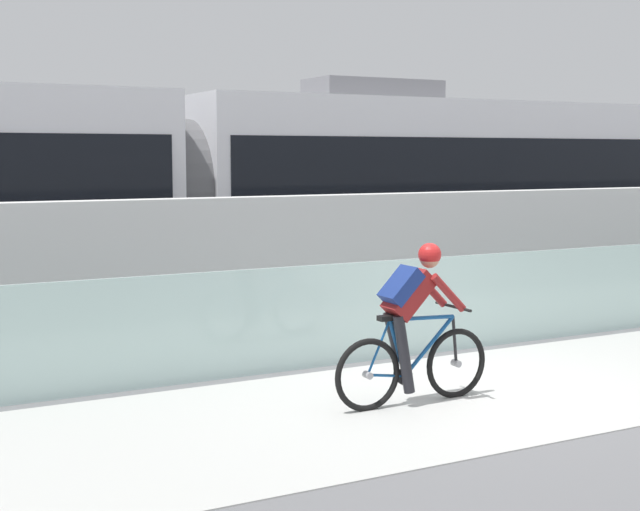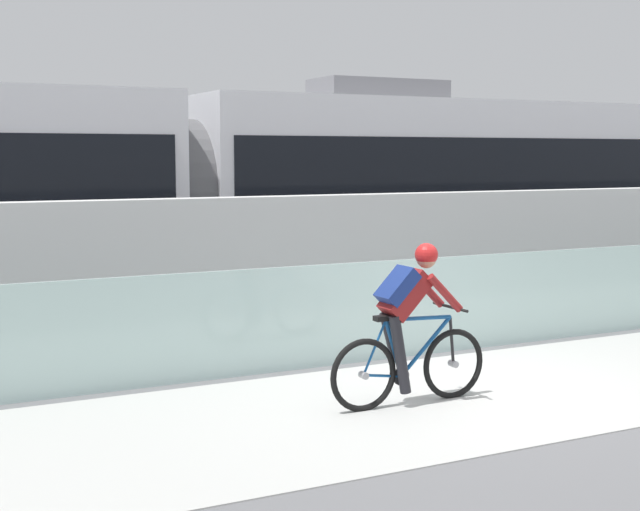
% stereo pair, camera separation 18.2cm
% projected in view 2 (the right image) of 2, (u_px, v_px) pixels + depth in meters
% --- Properties ---
extents(ground_plane, '(200.00, 200.00, 0.00)m').
position_uv_depth(ground_plane, '(473.00, 395.00, 9.32)').
color(ground_plane, slate).
extents(bike_path_deck, '(32.00, 3.20, 0.01)m').
position_uv_depth(bike_path_deck, '(473.00, 395.00, 9.32)').
color(bike_path_deck, beige).
rests_on(bike_path_deck, ground).
extents(glass_parapet, '(32.00, 0.05, 1.21)m').
position_uv_depth(glass_parapet, '(381.00, 310.00, 10.89)').
color(glass_parapet, silver).
rests_on(glass_parapet, ground).
extents(concrete_barrier_wall, '(32.00, 0.36, 1.92)m').
position_uv_depth(concrete_barrier_wall, '(315.00, 265.00, 12.45)').
color(concrete_barrier_wall, silver).
rests_on(concrete_barrier_wall, ground).
extents(tram_rail_near, '(32.00, 0.08, 0.01)m').
position_uv_depth(tram_rail_near, '(247.00, 306.00, 14.75)').
color(tram_rail_near, '#595654').
rests_on(tram_rail_near, ground).
extents(tram_rail_far, '(32.00, 0.08, 0.01)m').
position_uv_depth(tram_rail_far, '(216.00, 294.00, 16.03)').
color(tram_rail_far, '#595654').
rests_on(tram_rail_far, ground).
extents(tram, '(22.56, 2.54, 3.81)m').
position_uv_depth(tram, '(179.00, 190.00, 14.78)').
color(tram, silver).
rests_on(tram, ground).
extents(cyclist_on_bike, '(1.77, 0.58, 1.61)m').
position_uv_depth(cyclist_on_bike, '(409.00, 326.00, 8.88)').
color(cyclist_on_bike, black).
rests_on(cyclist_on_bike, ground).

